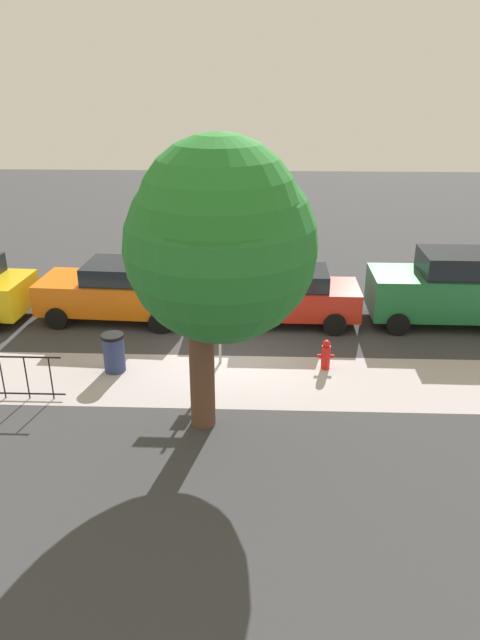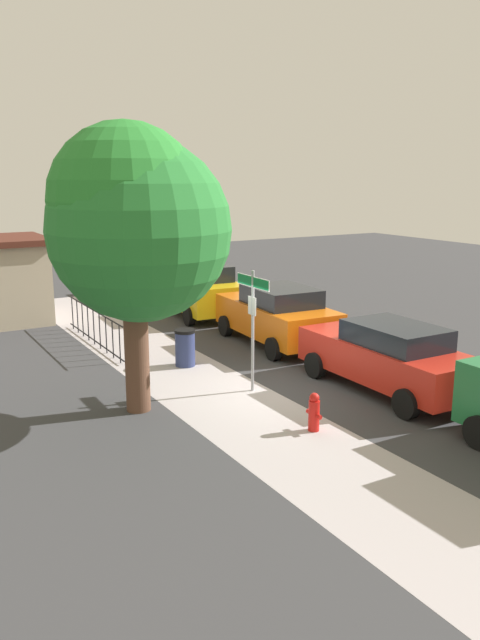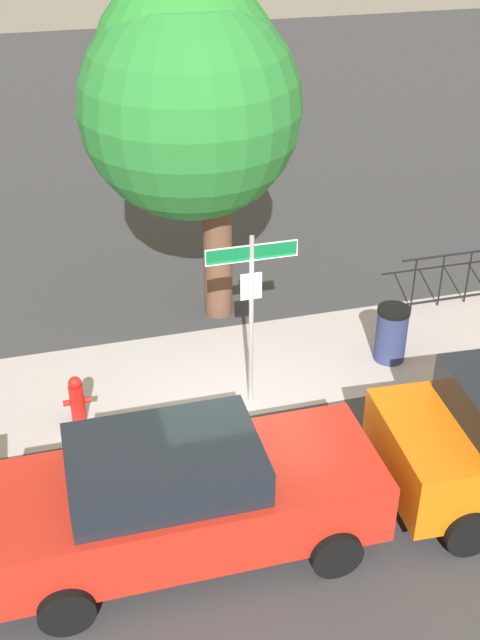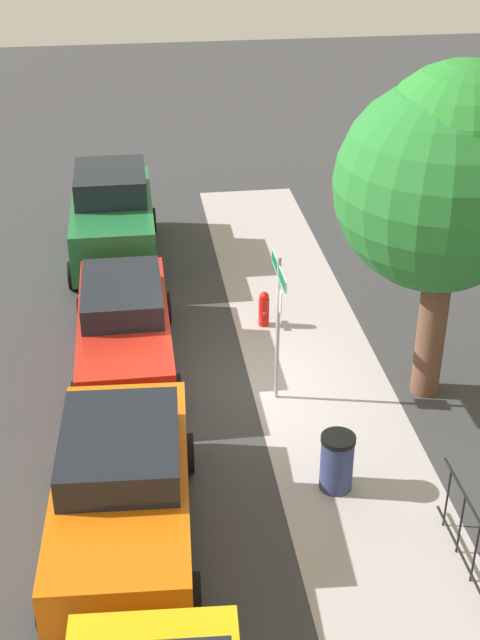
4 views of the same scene
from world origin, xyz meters
TOP-DOWN VIEW (x-y plane):
  - ground_plane at (0.00, 0.00)m, footprint 60.00×60.00m
  - sidewalk_strip at (2.00, 1.30)m, footprint 24.00×2.60m
  - street_sign at (0.33, 0.40)m, footprint 1.35×0.07m
  - shade_tree at (0.15, 3.17)m, footprint 3.62×3.62m
  - car_green at (-6.05, -2.43)m, footprint 4.29×2.11m
  - car_red at (-1.25, -2.29)m, footprint 4.62×1.95m
  - car_orange at (3.55, -2.41)m, footprint 4.54×2.32m
  - fire_hydrant at (-2.32, 0.60)m, footprint 0.42×0.22m
  - trash_bin at (2.91, 0.90)m, footprint 0.55×0.55m

SIDE VIEW (x-z plane):
  - ground_plane at x=0.00m, z-range 0.00..0.00m
  - sidewalk_strip at x=2.00m, z-range 0.00..0.00m
  - fire_hydrant at x=-2.32m, z-range -0.01..0.77m
  - trash_bin at x=2.91m, z-range 0.00..0.98m
  - car_red at x=-1.25m, z-range 0.03..1.65m
  - car_orange at x=3.55m, z-range 0.02..1.76m
  - car_green at x=-6.05m, z-range -0.01..2.14m
  - street_sign at x=0.33m, z-range 0.58..3.41m
  - shade_tree at x=0.15m, z-range 1.03..6.97m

